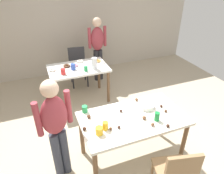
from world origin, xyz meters
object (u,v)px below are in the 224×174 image
object	(u,v)px
dining_table_near	(132,123)
soda_can	(157,117)
chair_far_table	(78,64)
chair_near_table	(176,172)
dining_table_far	(79,72)
person_adult_far	(98,44)
pitcher_far	(94,63)
person_girl_near	(56,124)
mixing_bowl	(147,106)

from	to	relation	value
dining_table_near	soda_can	world-z (taller)	soda_can
chair_far_table	soda_can	distance (m)	2.75
chair_near_table	chair_far_table	world-z (taller)	same
dining_table_far	chair_near_table	distance (m)	2.63
dining_table_near	person_adult_far	xyz separation A→B (m)	(0.34, 2.53, 0.25)
person_adult_far	chair_near_table	bearing A→B (deg)	-92.96
pitcher_far	person_adult_far	bearing A→B (deg)	68.32
chair_far_table	soda_can	world-z (taller)	soda_can
dining_table_near	dining_table_far	xyz separation A→B (m)	(-0.31, 1.81, -0.02)
person_girl_near	pitcher_far	bearing A→B (deg)	58.17
chair_far_table	pitcher_far	size ratio (longest dim) A/B	3.84
dining_table_far	person_adult_far	xyz separation A→B (m)	(0.65, 0.73, 0.27)
chair_near_table	dining_table_far	bearing A→B (deg)	100.48
chair_far_table	person_girl_near	bearing A→B (deg)	-108.35
dining_table_far	soda_can	world-z (taller)	soda_can
chair_near_table	mixing_bowl	size ratio (longest dim) A/B	3.98
dining_table_far	pitcher_far	bearing A→B (deg)	-32.55
dining_table_far	person_girl_near	distance (m)	1.86
dining_table_near	chair_near_table	bearing A→B (deg)	-77.71
chair_far_table	pitcher_far	xyz separation A→B (m)	(0.14, -0.91, 0.37)
dining_table_far	dining_table_near	bearing A→B (deg)	-80.30
chair_near_table	soda_can	world-z (taller)	soda_can
person_adult_far	dining_table_far	bearing A→B (deg)	-131.79
chair_far_table	mixing_bowl	world-z (taller)	chair_far_table
chair_near_table	pitcher_far	size ratio (longest dim) A/B	3.84
chair_near_table	soda_can	distance (m)	0.69
chair_far_table	mixing_bowl	size ratio (longest dim) A/B	3.98
person_adult_far	pitcher_far	xyz separation A→B (m)	(-0.36, -0.91, -0.05)
person_adult_far	mixing_bowl	size ratio (longest dim) A/B	6.97
dining_table_far	pitcher_far	world-z (taller)	pitcher_far
person_girl_near	mixing_bowl	bearing A→B (deg)	1.94
person_girl_near	person_adult_far	distance (m)	2.78
mixing_bowl	chair_far_table	bearing A→B (deg)	100.57
chair_far_table	person_girl_near	distance (m)	2.61
chair_near_table	person_girl_near	bearing A→B (deg)	143.23
person_adult_far	soda_can	xyz separation A→B (m)	(-0.08, -2.70, -0.10)
pitcher_far	mixing_bowl	bearing A→B (deg)	-78.51
chair_far_table	person_girl_near	xyz separation A→B (m)	(-0.81, -2.45, 0.37)
dining_table_near	pitcher_far	bearing A→B (deg)	90.79
person_girl_near	mixing_bowl	xyz separation A→B (m)	(1.26, 0.04, -0.09)
chair_far_table	pitcher_far	bearing A→B (deg)	-80.97
chair_far_table	soda_can	bearing A→B (deg)	-81.00
chair_near_table	person_adult_far	xyz separation A→B (m)	(0.17, 3.31, 0.42)
person_adult_far	pitcher_far	bearing A→B (deg)	-111.68
mixing_bowl	soda_can	distance (m)	0.30
chair_far_table	person_adult_far	size ratio (longest dim) A/B	0.57
person_girl_near	dining_table_near	bearing A→B (deg)	-5.00
dining_table_near	person_adult_far	world-z (taller)	person_adult_far
chair_far_table	mixing_bowl	xyz separation A→B (m)	(0.45, -2.41, 0.29)
chair_near_table	pitcher_far	xyz separation A→B (m)	(-0.19, 2.40, 0.37)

